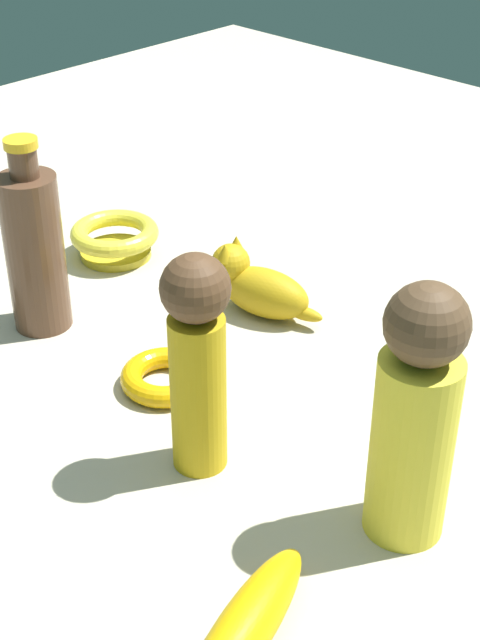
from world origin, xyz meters
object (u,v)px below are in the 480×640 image
(banana, at_px, (245,630))
(bangle, at_px, (165,377))
(cat_figurine, at_px, (258,286))
(bowl, at_px, (115,238))
(bottle_tall, at_px, (34,249))
(person_figure_child, at_px, (197,358))
(person_figure_adult, at_px, (415,417))

(banana, bearing_deg, bangle, 42.01)
(cat_figurine, bearing_deg, bangle, 10.70)
(bowl, relative_size, banana, 0.65)
(bowl, distance_m, bottle_tall, 0.19)
(bowl, height_order, person_figure_child, person_figure_child)
(bowl, xyz_separation_m, person_figure_child, (0.21, 0.38, 0.09))
(person_figure_adult, xyz_separation_m, cat_figurine, (-0.17, -0.33, -0.08))
(banana, bearing_deg, cat_figurine, 26.15)
(banana, bearing_deg, bottle_tall, 55.16)
(bangle, bearing_deg, bowl, -119.35)
(bottle_tall, bearing_deg, bangle, 94.92)
(cat_figurine, distance_m, bottle_tall, 0.26)
(cat_figurine, distance_m, bowl, 0.23)
(banana, distance_m, bangle, 0.34)
(person_figure_child, height_order, bangle, person_figure_child)
(bangle, bearing_deg, person_figure_child, 63.08)
(person_figure_child, relative_size, bangle, 2.31)
(person_figure_adult, bearing_deg, bottle_tall, -87.30)
(banana, relative_size, person_figure_child, 0.81)
(bowl, height_order, banana, bowl)
(cat_figurine, height_order, bottle_tall, bottle_tall)
(banana, relative_size, bottle_tall, 0.78)
(person_figure_adult, bearing_deg, person_figure_child, -71.02)
(bottle_tall, bearing_deg, cat_figurine, 140.27)
(person_figure_adult, relative_size, bowl, 2.08)
(person_figure_adult, distance_m, person_figure_child, 0.20)
(person_figure_child, bearing_deg, person_figure_adult, 108.98)
(cat_figurine, height_order, banana, cat_figurine)
(person_figure_child, bearing_deg, bowl, -118.63)
(cat_figurine, distance_m, banana, 0.48)
(cat_figurine, relative_size, person_figure_child, 0.66)
(person_figure_child, relative_size, bottle_tall, 0.97)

